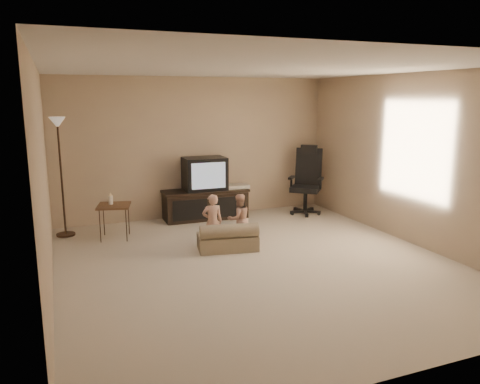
{
  "coord_description": "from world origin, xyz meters",
  "views": [
    {
      "loc": [
        -2.37,
        -5.35,
        2.15
      ],
      "look_at": [
        0.0,
        0.6,
        0.85
      ],
      "focal_mm": 35.0,
      "sensor_mm": 36.0,
      "label": 1
    }
  ],
  "objects_px": {
    "side_table": "(114,206)",
    "toddler_right": "(239,219)",
    "office_chair": "(306,189)",
    "floor_lamp": "(59,150)",
    "toddler_left": "(212,222)",
    "child_sofa": "(228,239)",
    "tv_stand": "(205,193)"
  },
  "relations": [
    {
      "from": "tv_stand",
      "to": "toddler_right",
      "type": "distance_m",
      "value": 1.61
    },
    {
      "from": "side_table",
      "to": "office_chair",
      "type": "bearing_deg",
      "value": 5.04
    },
    {
      "from": "floor_lamp",
      "to": "toddler_right",
      "type": "xyz_separation_m",
      "value": [
        2.4,
        -1.39,
        -0.98
      ]
    },
    {
      "from": "office_chair",
      "to": "side_table",
      "type": "height_order",
      "value": "office_chair"
    },
    {
      "from": "child_sofa",
      "to": "toddler_left",
      "type": "height_order",
      "value": "toddler_left"
    },
    {
      "from": "side_table",
      "to": "toddler_right",
      "type": "distance_m",
      "value": 1.94
    },
    {
      "from": "toddler_right",
      "to": "floor_lamp",
      "type": "bearing_deg",
      "value": -35.54
    },
    {
      "from": "tv_stand",
      "to": "toddler_left",
      "type": "bearing_deg",
      "value": -103.17
    },
    {
      "from": "child_sofa",
      "to": "toddler_left",
      "type": "relative_size",
      "value": 1.12
    },
    {
      "from": "tv_stand",
      "to": "child_sofa",
      "type": "xyz_separation_m",
      "value": [
        -0.25,
        -1.84,
        -0.29
      ]
    },
    {
      "from": "office_chair",
      "to": "floor_lamp",
      "type": "distance_m",
      "value": 4.35
    },
    {
      "from": "side_table",
      "to": "toddler_right",
      "type": "relative_size",
      "value": 0.96
    },
    {
      "from": "toddler_right",
      "to": "side_table",
      "type": "bearing_deg",
      "value": -34.77
    },
    {
      "from": "office_chair",
      "to": "side_table",
      "type": "xyz_separation_m",
      "value": [
        -3.55,
        -0.31,
        0.06
      ]
    },
    {
      "from": "office_chair",
      "to": "toddler_right",
      "type": "relative_size",
      "value": 1.69
    },
    {
      "from": "side_table",
      "to": "floor_lamp",
      "type": "bearing_deg",
      "value": 148.13
    },
    {
      "from": "floor_lamp",
      "to": "child_sofa",
      "type": "height_order",
      "value": "floor_lamp"
    },
    {
      "from": "floor_lamp",
      "to": "toddler_left",
      "type": "bearing_deg",
      "value": -37.76
    },
    {
      "from": "office_chair",
      "to": "side_table",
      "type": "relative_size",
      "value": 1.76
    },
    {
      "from": "side_table",
      "to": "toddler_left",
      "type": "xyz_separation_m",
      "value": [
        1.24,
        -1.07,
        -0.11
      ]
    },
    {
      "from": "side_table",
      "to": "toddler_right",
      "type": "bearing_deg",
      "value": -29.3
    },
    {
      "from": "child_sofa",
      "to": "toddler_right",
      "type": "distance_m",
      "value": 0.41
    },
    {
      "from": "side_table",
      "to": "child_sofa",
      "type": "bearing_deg",
      "value": -39.64
    },
    {
      "from": "office_chair",
      "to": "toddler_left",
      "type": "bearing_deg",
      "value": -108.67
    },
    {
      "from": "tv_stand",
      "to": "side_table",
      "type": "height_order",
      "value": "tv_stand"
    },
    {
      "from": "toddler_left",
      "to": "toddler_right",
      "type": "bearing_deg",
      "value": -156.8
    },
    {
      "from": "office_chair",
      "to": "floor_lamp",
      "type": "relative_size",
      "value": 0.69
    },
    {
      "from": "tv_stand",
      "to": "toddler_left",
      "type": "height_order",
      "value": "tv_stand"
    },
    {
      "from": "office_chair",
      "to": "toddler_left",
      "type": "height_order",
      "value": "office_chair"
    },
    {
      "from": "toddler_right",
      "to": "child_sofa",
      "type": "bearing_deg",
      "value": 36.78
    },
    {
      "from": "side_table",
      "to": "child_sofa",
      "type": "height_order",
      "value": "side_table"
    },
    {
      "from": "side_table",
      "to": "toddler_right",
      "type": "xyz_separation_m",
      "value": [
        1.69,
        -0.95,
        -0.14
      ]
    }
  ]
}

